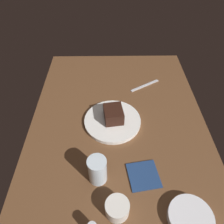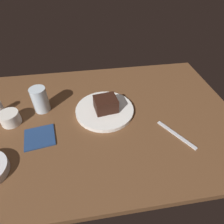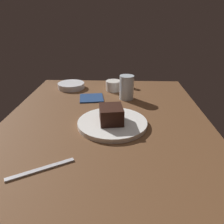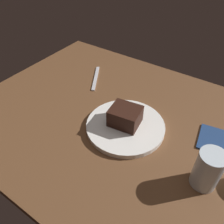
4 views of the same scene
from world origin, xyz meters
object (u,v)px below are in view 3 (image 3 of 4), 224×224
Objects in this scene: salt_shaker at (128,82)px; butter_knife at (41,169)px; coffee_cup at (113,86)px; folded_napkin at (91,98)px; side_bowl at (71,86)px; dessert_plate at (112,124)px; water_glass at (127,87)px; chocolate_cake_slice at (111,114)px.

butter_knife is (-75.20, 26.01, -2.85)cm from salt_shaker.
folded_napkin is at bearing 140.78° from coffee_cup.
dessert_plate is at bearing -150.49° from side_bowl.
water_glass reaches higher than coffee_cup.
water_glass is 14.71cm from coffee_cup.
coffee_cup is (-6.49, 8.00, -0.34)cm from salt_shaker.
coffee_cup reaches higher than side_bowl.
dessert_plate reaches higher than folded_napkin.
salt_shaker is 19.29cm from water_glass.
chocolate_cake_slice is 1.58× the size of salt_shaker.
salt_shaker is 0.53× the size of water_glass.
salt_shaker is 32.55cm from side_bowl.
chocolate_cake_slice is 0.66× the size of side_bowl.
water_glass is at bearing -151.04° from coffee_cup.
chocolate_cake_slice reaches higher than side_bowl.
side_bowl is at bearing 96.20° from salt_shaker.
side_bowl is at bearing 29.51° from dessert_plate.
folded_napkin is (28.56, 11.66, -0.59)cm from dessert_plate.
water_glass is at bearing 176.85° from salt_shaker.
water_glass reaches higher than folded_napkin.
water_glass reaches higher than chocolate_cake_slice.
butter_knife is 1.60× the size of folded_napkin.
butter_knife is at bearing 165.32° from coffee_cup.
folded_napkin is at bearing -128.16° from butter_knife.
folded_napkin is at bearing 22.21° from dessert_plate.
dessert_plate is 2.26× the size of water_glass.
water_glass reaches higher than salt_shaker.
salt_shaker reaches higher than coffee_cup.
salt_shaker is at bearing -139.76° from butter_knife.
salt_shaker is (48.35, -7.49, -1.80)cm from chocolate_cake_slice.
water_glass is 1.00× the size of folded_napkin.
butter_knife is at bearing 144.97° from dessert_plate.
dessert_plate is 1.79× the size of side_bowl.
folded_napkin is (-0.55, 17.66, -5.65)cm from water_glass.
side_bowl is 1.81× the size of coffee_cup.
butter_knife is at bearing 145.40° from chocolate_cake_slice.
chocolate_cake_slice is at bearing -155.28° from butter_knife.
dessert_plate is 51.30cm from side_bowl.
chocolate_cake_slice is 1.19× the size of coffee_cup.
butter_knife is at bearing 160.92° from salt_shaker.
salt_shaker reaches higher than dessert_plate.
chocolate_cake_slice is 0.83× the size of water_glass.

